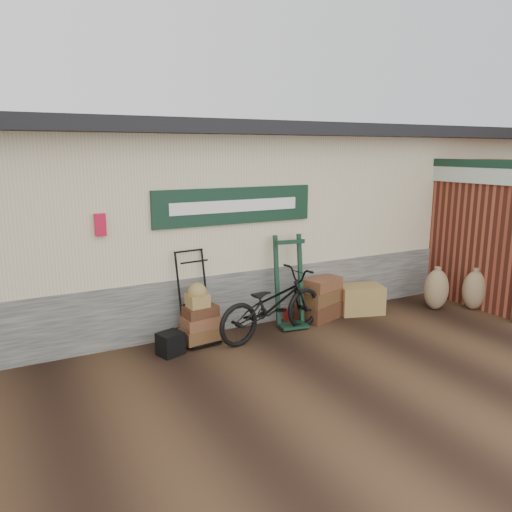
{
  "coord_description": "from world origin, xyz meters",
  "views": [
    {
      "loc": [
        -3.56,
        -5.83,
        2.78
      ],
      "look_at": [
        0.02,
        0.9,
        1.15
      ],
      "focal_mm": 35.0,
      "sensor_mm": 36.0,
      "label": 1
    }
  ],
  "objects_px": {
    "wicker_hamper": "(360,299)",
    "bicycle": "(272,301)",
    "green_barrow": "(290,282)",
    "suitcase_stack": "(321,298)",
    "porter_trolley": "(195,296)",
    "black_trunk": "(170,344)"
  },
  "relations": [
    {
      "from": "green_barrow",
      "to": "wicker_hamper",
      "type": "relative_size",
      "value": 1.96
    },
    {
      "from": "green_barrow",
      "to": "suitcase_stack",
      "type": "bearing_deg",
      "value": 15.82
    },
    {
      "from": "green_barrow",
      "to": "black_trunk",
      "type": "height_order",
      "value": "green_barrow"
    },
    {
      "from": "bicycle",
      "to": "black_trunk",
      "type": "bearing_deg",
      "value": 78.32
    },
    {
      "from": "suitcase_stack",
      "to": "black_trunk",
      "type": "height_order",
      "value": "suitcase_stack"
    },
    {
      "from": "suitcase_stack",
      "to": "black_trunk",
      "type": "xyz_separation_m",
      "value": [
        -2.73,
        -0.31,
        -0.19
      ]
    },
    {
      "from": "black_trunk",
      "to": "wicker_hamper",
      "type": "bearing_deg",
      "value": 3.43
    },
    {
      "from": "porter_trolley",
      "to": "suitcase_stack",
      "type": "distance_m",
      "value": 2.26
    },
    {
      "from": "green_barrow",
      "to": "bicycle",
      "type": "height_order",
      "value": "green_barrow"
    },
    {
      "from": "wicker_hamper",
      "to": "black_trunk",
      "type": "bearing_deg",
      "value": -176.57
    },
    {
      "from": "green_barrow",
      "to": "suitcase_stack",
      "type": "xyz_separation_m",
      "value": [
        0.66,
        0.08,
        -0.38
      ]
    },
    {
      "from": "porter_trolley",
      "to": "wicker_hamper",
      "type": "distance_m",
      "value": 3.03
    },
    {
      "from": "porter_trolley",
      "to": "suitcase_stack",
      "type": "relative_size",
      "value": 1.75
    },
    {
      "from": "wicker_hamper",
      "to": "bicycle",
      "type": "bearing_deg",
      "value": -172.12
    },
    {
      "from": "green_barrow",
      "to": "bicycle",
      "type": "xyz_separation_m",
      "value": [
        -0.49,
        -0.29,
        -0.17
      ]
    },
    {
      "from": "porter_trolley",
      "to": "wicker_hamper",
      "type": "bearing_deg",
      "value": -7.99
    },
    {
      "from": "green_barrow",
      "to": "bicycle",
      "type": "bearing_deg",
      "value": -140.15
    },
    {
      "from": "green_barrow",
      "to": "bicycle",
      "type": "relative_size",
      "value": 0.76
    },
    {
      "from": "porter_trolley",
      "to": "wicker_hamper",
      "type": "relative_size",
      "value": 1.84
    },
    {
      "from": "porter_trolley",
      "to": "black_trunk",
      "type": "xyz_separation_m",
      "value": [
        -0.5,
        -0.32,
        -0.53
      ]
    },
    {
      "from": "green_barrow",
      "to": "wicker_hamper",
      "type": "distance_m",
      "value": 1.51
    },
    {
      "from": "wicker_hamper",
      "to": "green_barrow",
      "type": "bearing_deg",
      "value": 178.97
    }
  ]
}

